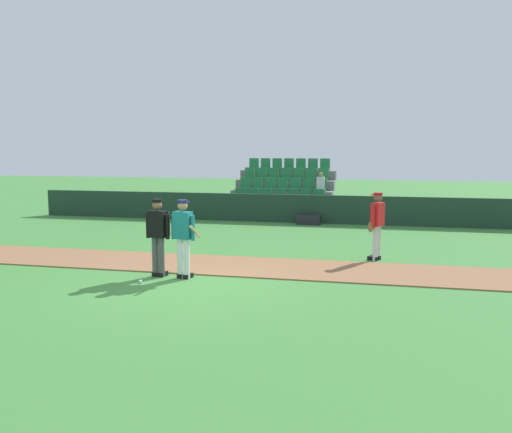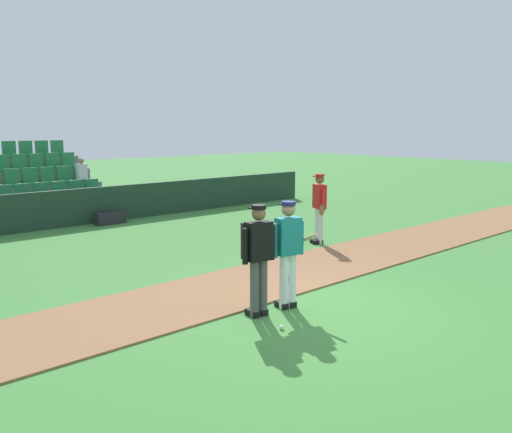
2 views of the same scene
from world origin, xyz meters
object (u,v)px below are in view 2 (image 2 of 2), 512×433
at_px(umpire_home_plate, 258,254).
at_px(batter_teal_jersey, 288,250).
at_px(baseball, 282,327).
at_px(equipment_bag, 110,218).
at_px(runner_red_jersey, 319,206).

bearing_deg(umpire_home_plate, batter_teal_jersey, -4.73).
bearing_deg(baseball, equipment_bag, 76.06).
relative_size(umpire_home_plate, equipment_bag, 1.96).
height_order(batter_teal_jersey, baseball, batter_teal_jersey).
height_order(umpire_home_plate, runner_red_jersey, same).
xyz_separation_m(umpire_home_plate, runner_red_jersey, (4.79, 2.89, -0.04)).
height_order(umpire_home_plate, baseball, umpire_home_plate).
bearing_deg(runner_red_jersey, baseball, -144.21).
distance_m(runner_red_jersey, baseball, 6.16).
bearing_deg(umpire_home_plate, equipment_bag, 75.96).
bearing_deg(batter_teal_jersey, runner_red_jersey, 35.17).
bearing_deg(runner_red_jersey, batter_teal_jersey, -144.83).
bearing_deg(baseball, runner_red_jersey, 35.79).
relative_size(runner_red_jersey, baseball, 23.78).
height_order(batter_teal_jersey, equipment_bag, batter_teal_jersey).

